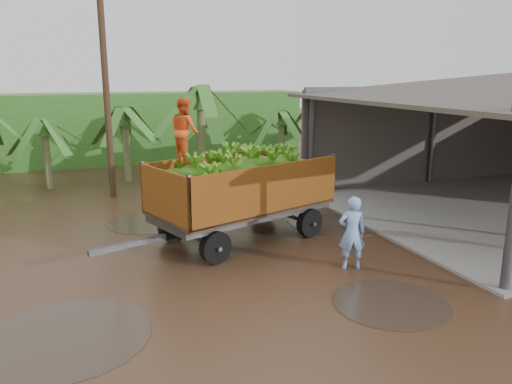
% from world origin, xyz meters
% --- Properties ---
extents(ground, '(100.00, 100.00, 0.00)m').
position_xyz_m(ground, '(0.00, 0.00, 0.00)').
color(ground, black).
rests_on(ground, ground).
extents(hedge_north, '(22.00, 3.00, 3.60)m').
position_xyz_m(hedge_north, '(-2.00, 16.00, 1.80)').
color(hedge_north, '#2D661E').
rests_on(hedge_north, ground).
extents(banana_trailer, '(6.97, 3.88, 4.02)m').
position_xyz_m(banana_trailer, '(1.08, 1.62, 1.51)').
color(banana_trailer, '#9F5816').
rests_on(banana_trailer, ground).
extents(man_blue, '(0.76, 0.61, 1.80)m').
position_xyz_m(man_blue, '(2.87, -1.38, 0.90)').
color(man_blue, '#80A9E9').
rests_on(man_blue, ground).
extents(utility_pole, '(1.20, 0.24, 8.78)m').
position_xyz_m(utility_pole, '(-1.89, 8.11, 4.45)').
color(utility_pole, '#47301E').
rests_on(utility_pole, ground).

